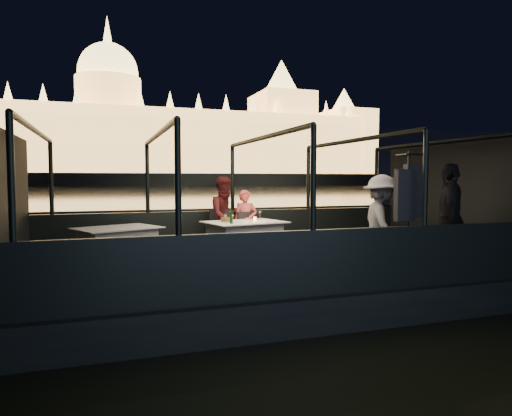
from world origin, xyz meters
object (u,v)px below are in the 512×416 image
object	(u,v)px
coat_stand	(408,223)
person_woman_coral	(245,219)
passenger_stripe	(381,223)
person_man_maroon	(226,219)
wine_bottle	(231,215)
dining_table_central	(245,241)
chair_port_right	(249,235)
passenger_dark	(449,222)
chair_port_left	(223,235)
dining_table_aft	(118,246)

from	to	relation	value
coat_stand	person_woman_coral	distance (m)	3.56
person_woman_coral	passenger_stripe	distance (m)	2.98
person_man_maroon	wine_bottle	distance (m)	1.10
person_woman_coral	wine_bottle	distance (m)	1.19
dining_table_central	chair_port_right	xyz separation A→B (m)	(0.23, 0.45, 0.06)
person_man_maroon	wine_bottle	size ratio (longest dim) A/B	5.85
chair_port_right	coat_stand	world-z (taller)	coat_stand
passenger_stripe	passenger_dark	distance (m)	1.16
chair_port_left	passenger_stripe	distance (m)	3.20
wine_bottle	chair_port_left	bearing A→B (deg)	86.10
person_woman_coral	passenger_dark	distance (m)	3.94
chair_port_left	passenger_stripe	world-z (taller)	passenger_stripe
person_woman_coral	passenger_dark	bearing A→B (deg)	-28.47
passenger_stripe	dining_table_aft	bearing A→B (deg)	83.35
passenger_dark	passenger_stripe	bearing A→B (deg)	-70.48
chair_port_right	passenger_dark	bearing A→B (deg)	-57.71
person_woman_coral	passenger_dark	size ratio (longest dim) A/B	0.73
passenger_stripe	chair_port_right	bearing A→B (deg)	53.31
chair_port_right	passenger_stripe	bearing A→B (deg)	-68.37
person_man_maroon	passenger_stripe	world-z (taller)	passenger_stripe
chair_port_right	wine_bottle	bearing A→B (deg)	-142.43
dining_table_central	passenger_dark	size ratio (longest dim) A/B	0.78
passenger_dark	dining_table_aft	bearing A→B (deg)	-75.85
dining_table_central	chair_port_left	size ratio (longest dim) A/B	1.54
passenger_dark	wine_bottle	world-z (taller)	passenger_dark
dining_table_central	passenger_dark	world-z (taller)	passenger_dark
dining_table_aft	dining_table_central	bearing A→B (deg)	-1.77
passenger_dark	dining_table_central	bearing A→B (deg)	-88.87
dining_table_central	dining_table_aft	xyz separation A→B (m)	(-2.34, 0.07, 0.00)
person_man_maroon	coat_stand	bearing A→B (deg)	-75.33
chair_port_right	passenger_dark	distance (m)	3.77
coat_stand	person_man_maroon	bearing A→B (deg)	122.84
dining_table_aft	chair_port_right	world-z (taller)	chair_port_right
dining_table_central	wine_bottle	size ratio (longest dim) A/B	5.20
coat_stand	dining_table_aft	bearing A→B (deg)	149.41
person_man_maroon	person_woman_coral	bearing A→B (deg)	-25.21
dining_table_aft	person_man_maroon	bearing A→B (deg)	17.84
person_woman_coral	person_man_maroon	size ratio (longest dim) A/B	0.83
passenger_dark	wine_bottle	xyz separation A→B (m)	(-3.32, 1.81, 0.06)
person_man_maroon	dining_table_aft	bearing A→B (deg)	179.68
coat_stand	passenger_stripe	bearing A→B (deg)	92.43
passenger_stripe	person_woman_coral	bearing A→B (deg)	50.17
dining_table_aft	passenger_stripe	world-z (taller)	passenger_stripe
dining_table_aft	passenger_dark	bearing A→B (deg)	-22.29
person_man_maroon	passenger_dark	world-z (taller)	passenger_dark
dining_table_central	person_woman_coral	bearing A→B (deg)	71.77
person_woman_coral	person_man_maroon	distance (m)	0.41
coat_stand	person_man_maroon	xyz separation A→B (m)	(-2.07, 3.20, -0.15)
chair_port_right	chair_port_left	bearing A→B (deg)	153.09
dining_table_central	person_man_maroon	world-z (taller)	person_man_maroon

